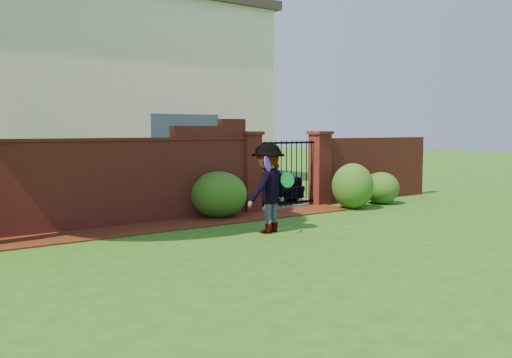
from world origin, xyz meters
TOP-DOWN VIEW (x-y plane):
  - ground at (0.00, 0.00)m, footprint 80.00×80.00m
  - mulch_bed at (-0.95, 3.34)m, footprint 11.10×1.08m
  - brick_wall at (-2.01, 4.00)m, footprint 8.70×0.31m
  - brick_wall_return at (6.60, 4.00)m, footprint 4.00×0.25m
  - pillar_left at (2.40, 4.00)m, footprint 0.50×0.50m
  - pillar_right at (4.60, 4.00)m, footprint 0.50×0.50m
  - iron_gate at (3.50, 4.00)m, footprint 1.78×0.03m
  - driveway at (3.50, 8.00)m, footprint 3.20×8.00m
  - house at (1.00, 12.00)m, footprint 12.40×6.40m
  - car at (3.82, 5.98)m, footprint 2.07×4.25m
  - shrub_left at (1.36, 3.70)m, footprint 1.24×1.24m
  - shrub_middle at (4.71, 2.94)m, footprint 1.01×1.01m
  - shrub_right at (5.98, 3.16)m, footprint 0.93×0.93m
  - man at (1.17, 1.64)m, footprint 1.22×0.92m
  - frisbee_purple at (0.84, 1.26)m, footprint 0.27×0.22m
  - frisbee_green at (1.52, 1.54)m, footprint 0.30×0.12m

SIDE VIEW (x-z plane):
  - ground at x=0.00m, z-range -0.01..0.00m
  - driveway at x=3.50m, z-range 0.00..0.01m
  - mulch_bed at x=-0.95m, z-range 0.00..0.03m
  - shrub_right at x=5.98m, z-range 0.00..0.83m
  - shrub_left at x=1.36m, z-range 0.00..1.02m
  - shrub_middle at x=4.71m, z-range 0.00..1.11m
  - car at x=3.82m, z-range 0.00..1.40m
  - man at x=1.17m, z-range 0.00..1.67m
  - brick_wall_return at x=6.60m, z-range 0.00..1.70m
  - iron_gate at x=3.50m, z-range 0.05..1.65m
  - brick_wall at x=-2.01m, z-range -0.15..2.01m
  - pillar_left at x=2.40m, z-range 0.02..1.90m
  - pillar_right at x=4.60m, z-range 0.02..1.90m
  - frisbee_green at x=1.52m, z-range 0.83..1.13m
  - frisbee_purple at x=0.84m, z-range 1.18..1.46m
  - house at x=1.00m, z-range 0.01..6.31m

